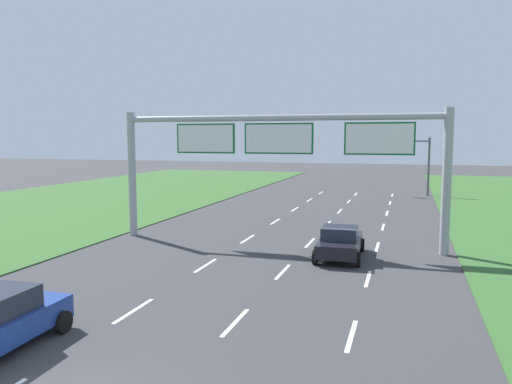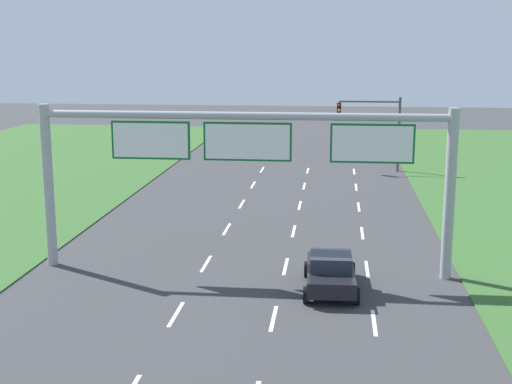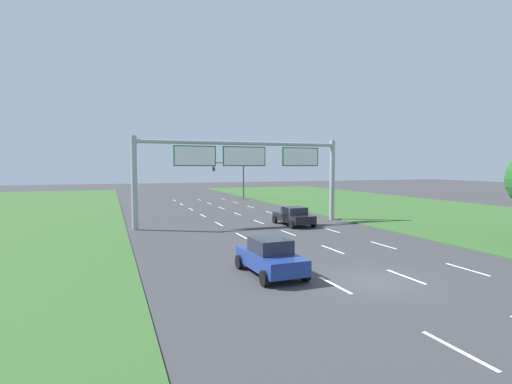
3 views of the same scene
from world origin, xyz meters
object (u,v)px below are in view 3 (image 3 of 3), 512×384
at_px(traffic_light_mast, 231,172).
at_px(sign_gantry, 244,163).
at_px(car_near_red, 294,216).
at_px(car_lead_silver, 270,257).

bearing_deg(traffic_light_mast, sign_gantry, -104.21).
height_order(car_near_red, traffic_light_mast, traffic_light_mast).
bearing_deg(sign_gantry, car_lead_silver, -104.22).
height_order(sign_gantry, traffic_light_mast, sign_gantry).
bearing_deg(car_lead_silver, sign_gantry, 73.70).
distance_m(car_lead_silver, sign_gantry, 15.90).
xyz_separation_m(car_lead_silver, sign_gantry, (3.77, 14.87, 4.19)).
distance_m(car_near_red, sign_gantry, 5.85).
height_order(car_lead_silver, traffic_light_mast, traffic_light_mast).
bearing_deg(car_near_red, traffic_light_mast, 82.10).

